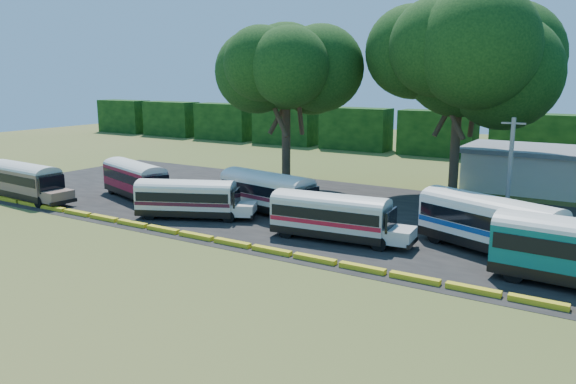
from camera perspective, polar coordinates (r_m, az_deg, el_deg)
The scene contains 14 objects.
ground at distance 36.13m, azimuth -8.54°, elevation -5.40°, with size 160.00×160.00×0.00m, color #3B551C.
asphalt_strip at distance 45.09m, azimuth 2.34°, elevation -1.80°, with size 64.00×24.00×0.02m, color black.
curb at distance 36.82m, azimuth -7.54°, elevation -4.79°, with size 53.70×0.45×0.30m.
terminal_building at distance 57.00m, azimuth 26.91°, elevation 1.87°, with size 19.00×9.00×4.00m.
treeline_backdrop at distance 77.89m, azimuth 14.95°, elevation 5.79°, with size 130.00×4.00×6.00m.
bus_beige at distance 53.20m, azimuth -25.13°, elevation 1.20°, with size 9.92×3.05×3.22m.
bus_red at distance 50.64m, azimuth -15.22°, elevation 1.43°, with size 10.06×5.41×3.22m.
bus_cream_west at distance 42.66m, azimuth -10.08°, elevation -0.48°, with size 9.05×5.70×2.94m.
bus_cream_east at distance 43.46m, azimuth -1.98°, elevation 0.16°, with size 10.17×4.22×3.25m.
bus_white_red at distance 36.56m, azimuth 4.59°, elevation -2.25°, with size 9.58×3.21×3.09m.
bus_white_blue at distance 35.89m, azimuth 20.04°, elevation -2.83°, with size 10.83×6.38×3.49m.
tree_west at distance 52.43m, azimuth -0.20°, elevation 12.59°, with size 10.74×10.74×15.32m.
tree_center at distance 49.95m, azimuth 17.12°, elevation 12.82°, with size 13.32×13.32×16.85m.
utility_pole at distance 41.72m, azimuth 21.59°, elevation 1.87°, with size 1.60×0.30×7.78m.
Camera 1 is at (22.54, -26.17, 10.59)m, focal length 35.00 mm.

